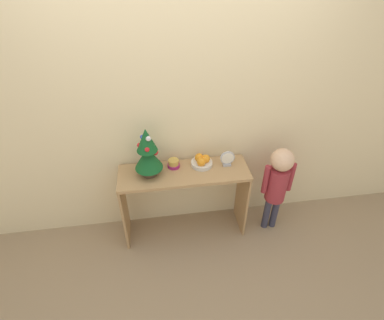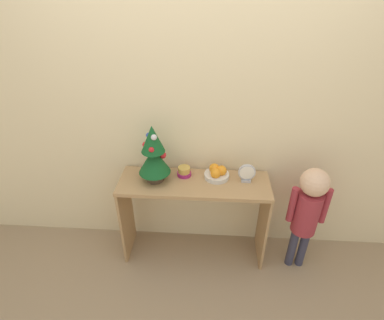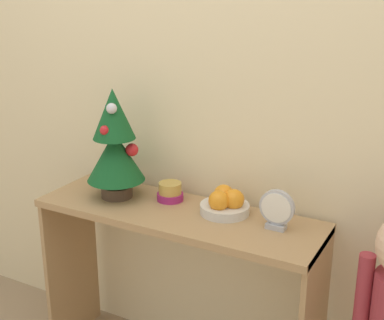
% 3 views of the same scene
% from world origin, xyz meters
% --- Properties ---
extents(ground_plane, '(12.00, 12.00, 0.00)m').
position_xyz_m(ground_plane, '(0.00, 0.00, 0.00)').
color(ground_plane, '#997F60').
extents(back_wall, '(7.00, 0.05, 2.50)m').
position_xyz_m(back_wall, '(0.00, 0.42, 1.25)').
color(back_wall, beige).
rests_on(back_wall, ground_plane).
extents(console_table, '(1.17, 0.37, 0.77)m').
position_xyz_m(console_table, '(0.00, 0.19, 0.59)').
color(console_table, tan).
rests_on(console_table, ground_plane).
extents(mini_tree, '(0.24, 0.24, 0.46)m').
position_xyz_m(mini_tree, '(-0.30, 0.20, 1.00)').
color(mini_tree, '#4C3828').
rests_on(mini_tree, console_table).
extents(fruit_bowl, '(0.20, 0.20, 0.10)m').
position_xyz_m(fruit_bowl, '(0.17, 0.26, 0.81)').
color(fruit_bowl, silver).
rests_on(fruit_bowl, console_table).
extents(singing_bowl, '(0.11, 0.11, 0.08)m').
position_xyz_m(singing_bowl, '(-0.08, 0.27, 0.80)').
color(singing_bowl, '#9E2366').
rests_on(singing_bowl, console_table).
extents(desk_clock, '(0.13, 0.04, 0.15)m').
position_xyz_m(desk_clock, '(0.40, 0.22, 0.84)').
color(desk_clock, '#B2B2B7').
rests_on(desk_clock, console_table).
extents(child_figure, '(0.30, 0.21, 0.97)m').
position_xyz_m(child_figure, '(0.87, 0.11, 0.63)').
color(child_figure, '#38384C').
rests_on(child_figure, ground_plane).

